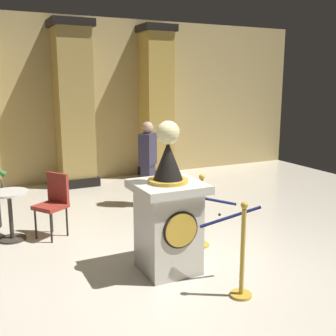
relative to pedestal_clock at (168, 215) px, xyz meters
name	(u,v)px	position (x,y,z in m)	size (l,w,h in m)	color
ground_plane	(170,267)	(0.05, 0.06, -0.72)	(12.30, 12.30, 0.00)	beige
back_wall	(69,101)	(0.05, 5.29, 1.15)	(12.30, 0.16, 3.74)	tan
pedestal_clock	(168,215)	(0.00, 0.00, 0.00)	(0.81, 0.81, 1.86)	beige
stanchion_near	(242,264)	(0.44, -0.93, -0.34)	(0.24, 0.24, 1.07)	gold
stanchion_far	(201,221)	(0.76, 0.49, -0.35)	(0.24, 0.24, 1.05)	gold
velvet_rope	(220,208)	(0.60, -0.22, 0.07)	(0.89, 0.91, 0.22)	#141947
column_right	(156,104)	(2.06, 4.89, 1.06)	(0.79, 0.79, 3.59)	black
column_centre_rear	(73,106)	(0.05, 4.89, 1.06)	(0.90, 0.90, 3.59)	black
bystander_guest	(148,162)	(0.87, 2.66, 0.12)	(0.41, 0.41, 1.58)	#383347
cafe_table	(10,209)	(-1.64, 1.91, -0.24)	(0.56, 0.56, 0.74)	#332D28
cafe_chair_red	(54,199)	(-1.02, 1.81, -0.14)	(0.55, 0.55, 0.96)	black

